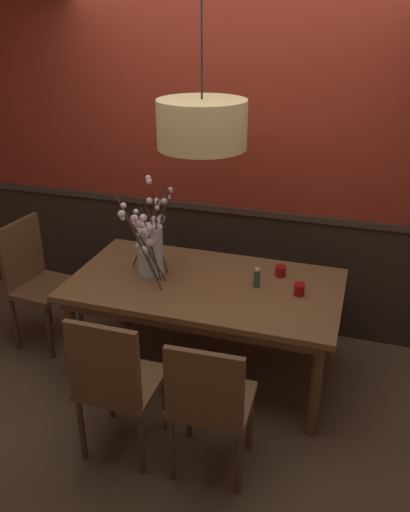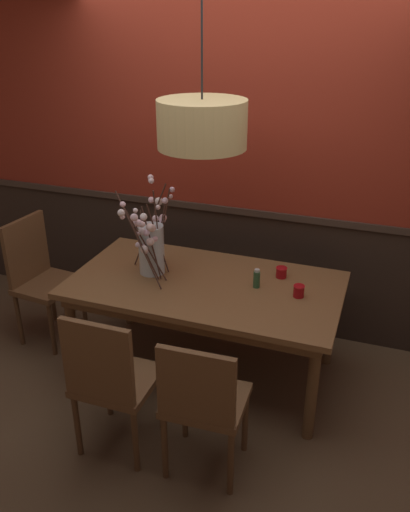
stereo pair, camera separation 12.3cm
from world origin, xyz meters
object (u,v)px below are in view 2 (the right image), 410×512
object	(u,v)px
candle_holder_nearer_center	(299,291)
condiment_bottle	(257,279)
chair_near_side_right	(202,400)
chair_near_side_left	(110,378)
vase_with_blossoms	(151,246)
dining_table	(205,293)
chair_head_west_end	(39,273)
chair_far_side_right	(268,258)
pendant_lamp	(202,124)
chair_far_side_left	(217,251)
candle_holder_nearer_edge	(281,272)

from	to	relation	value
candle_holder_nearer_center	condiment_bottle	size ratio (longest dim) A/B	0.61
chair_near_side_right	chair_near_side_left	world-z (taller)	chair_near_side_left
chair_near_side_right	vase_with_blossoms	size ratio (longest dim) A/B	1.38
dining_table	chair_head_west_end	distance (m)	1.37
vase_with_blossoms	candle_holder_nearer_center	world-z (taller)	vase_with_blossoms
dining_table	chair_near_side_right	xyz separation A→B (m)	(0.30, -0.88, -0.14)
chair_near_side_left	chair_far_side_right	world-z (taller)	chair_far_side_right
dining_table	condiment_bottle	bearing A→B (deg)	8.70
chair_near_side_left	chair_head_west_end	world-z (taller)	chair_head_west_end
chair_head_west_end	vase_with_blossoms	world-z (taller)	vase_with_blossoms
chair_head_west_end	chair_near_side_left	bearing A→B (deg)	-38.99
dining_table	condiment_bottle	world-z (taller)	condiment_bottle
chair_far_side_right	vase_with_blossoms	bearing A→B (deg)	-125.07
candle_holder_nearer_center	chair_near_side_right	bearing A→B (deg)	-109.97
vase_with_blossoms	pendant_lamp	xyz separation A→B (m)	(0.37, 0.01, 0.85)
candle_holder_nearer_center	chair_far_side_right	bearing A→B (deg)	114.66
pendant_lamp	dining_table	bearing A→B (deg)	-33.39
chair_near_side_left	vase_with_blossoms	distance (m)	1.01
chair_far_side_left	pendant_lamp	bearing A→B (deg)	-77.47
chair_head_west_end	pendant_lamp	size ratio (longest dim) A/B	0.80
chair_head_west_end	candle_holder_nearer_center	world-z (taller)	chair_head_west_end
chair_near_side_right	candle_holder_nearer_edge	size ratio (longest dim) A/B	11.45
chair_near_side_left	vase_with_blossoms	world-z (taller)	vase_with_blossoms
dining_table	chair_far_side_left	distance (m)	0.97
candle_holder_nearer_center	candle_holder_nearer_edge	xyz separation A→B (m)	(-0.16, 0.23, -0.00)
dining_table	chair_far_side_right	world-z (taller)	chair_far_side_right
chair_far_side_left	chair_near_side_left	bearing A→B (deg)	-90.41
candle_holder_nearer_edge	chair_head_west_end	bearing A→B (deg)	-172.77
chair_near_side_right	chair_far_side_left	size ratio (longest dim) A/B	0.95
chair_near_side_right	chair_far_side_left	distance (m)	1.89
chair_near_side_right	chair_head_west_end	bearing A→B (deg)	151.78
chair_head_west_end	candle_holder_nearer_center	size ratio (longest dim) A/B	12.27
vase_with_blossoms	dining_table	bearing A→B (deg)	-1.37
dining_table	chair_near_side_right	distance (m)	0.94
chair_near_side_right	chair_far_side_right	distance (m)	1.78
chair_near_side_left	chair_head_west_end	bearing A→B (deg)	141.01
chair_head_west_end	condiment_bottle	size ratio (longest dim) A/B	7.50
chair_near_side_left	candle_holder_nearer_edge	bearing A→B (deg)	58.27
chair_near_side_left	pendant_lamp	world-z (taller)	pendant_lamp
chair_near_side_right	candle_holder_nearer_edge	world-z (taller)	chair_near_side_right
chair_far_side_right	candle_holder_nearer_edge	size ratio (longest dim) A/B	12.64
dining_table	pendant_lamp	world-z (taller)	pendant_lamp
chair_head_west_end	chair_far_side_left	bearing A→B (deg)	38.74
candle_holder_nearer_edge	vase_with_blossoms	bearing A→B (deg)	-164.50
chair_head_west_end	condiment_bottle	world-z (taller)	chair_head_west_end
chair_far_side_left	vase_with_blossoms	world-z (taller)	vase_with_blossoms
vase_with_blossoms	candle_holder_nearer_center	xyz separation A→B (m)	(1.03, 0.01, -0.17)
chair_near_side_left	chair_far_side_left	distance (m)	1.83
dining_table	vase_with_blossoms	xyz separation A→B (m)	(-0.40, 0.01, 0.29)
chair_near_side_right	chair_far_side_left	world-z (taller)	chair_far_side_left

